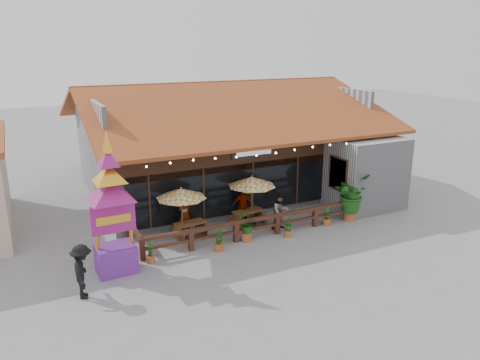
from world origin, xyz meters
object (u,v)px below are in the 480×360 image
umbrella_left (181,193)px  tropical_plant (351,194)px  umbrella_right (252,182)px  thai_sign_tower (111,194)px  picnic_table_left (190,227)px  pedestrian (82,272)px  picnic_table_right (248,215)px

umbrella_left → tropical_plant: size_ratio=1.21×
umbrella_right → thai_sign_tower: bearing=-162.7°
umbrella_right → thai_sign_tower: thai_sign_tower is taller
umbrella_right → picnic_table_left: bearing=-177.0°
umbrella_right → tropical_plant: 4.77m
umbrella_right → pedestrian: size_ratio=1.27×
umbrella_right → pedestrian: 8.71m
umbrella_right → picnic_table_right: bearing=178.0°
umbrella_right → picnic_table_left: 3.47m
picnic_table_left → thai_sign_tower: bearing=-151.8°
tropical_plant → thai_sign_tower: bearing=-177.4°
umbrella_left → picnic_table_right: (3.23, 0.13, -1.54)m
umbrella_left → pedestrian: (-4.55, -3.26, -1.07)m
picnic_table_left → picnic_table_right: picnic_table_right is taller
tropical_plant → pedestrian: tropical_plant is taller
picnic_table_right → thai_sign_tower: 7.22m
picnic_table_left → tropical_plant: (7.50, -1.39, 0.82)m
thai_sign_tower → umbrella_left: bearing=31.1°
umbrella_left → picnic_table_left: (0.33, -0.04, -1.56)m
umbrella_right → tropical_plant: umbrella_right is taller
picnic_table_left → picnic_table_right: bearing=3.3°
umbrella_left → thai_sign_tower: thai_sign_tower is taller
umbrella_left → picnic_table_right: bearing=2.3°
picnic_table_right → umbrella_left: bearing=-177.7°
thai_sign_tower → tropical_plant: 11.20m
umbrella_left → picnic_table_right: 3.58m
umbrella_right → picnic_table_left: (-3.07, -0.16, -1.61)m
picnic_table_left → thai_sign_tower: thai_sign_tower is taller
umbrella_left → thai_sign_tower: bearing=-148.9°
picnic_table_left → tropical_plant: bearing=-10.5°
picnic_table_right → pedestrian: pedestrian is taller
thai_sign_tower → tropical_plant: size_ratio=2.57×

